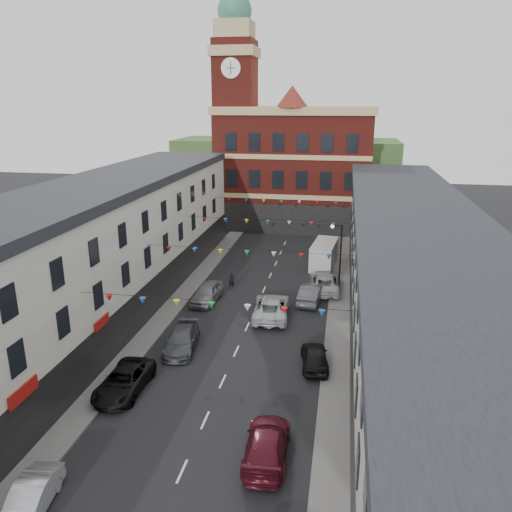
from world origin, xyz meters
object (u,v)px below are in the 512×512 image
Objects in this scene: car_right_c at (267,444)px; white_van at (324,254)px; car_left_e at (207,293)px; street_lamp at (338,247)px; pedestrian at (232,281)px; car_left_d at (182,340)px; moving_car at (271,307)px; car_left_c at (124,381)px; car_right_d at (315,357)px; car_left_b at (30,499)px; car_right_f at (325,282)px; car_right_e at (311,293)px.

white_van is (1.34, 30.34, 0.54)m from car_right_c.
white_van is (9.50, 11.69, 0.48)m from car_left_e.
pedestrian is (-9.55, -2.18, -3.15)m from street_lamp.
car_left_e is at bearing -68.98° from car_right_c.
car_left_d is (-10.36, -14.37, -3.19)m from street_lamp.
white_van is (3.56, 13.82, 0.46)m from moving_car.
car_right_d is at bearing 24.52° from car_left_c.
street_lamp is 1.49× the size of car_left_b.
car_left_d is 16.11m from car_right_f.
car_right_f is at bearing 26.97° from car_left_e.
pedestrian is (-8.10, -8.22, -0.53)m from white_van.
car_left_d is 1.04× the size of car_left_e.
pedestrian is at bearing 70.93° from car_left_e.
car_left_d is (1.69, 5.74, 0.00)m from car_left_c.
car_left_e is 3.75m from pedestrian.
white_van is (8.91, 20.41, 0.57)m from car_left_d.
car_left_c is 10.17m from car_right_c.
car_left_e is 10.85m from car_right_f.
street_lamp is 6.74m from white_van.
street_lamp reaches higher than car_left_e.
car_left_c is 3.41× the size of pedestrian.
moving_car is (-5.01, -7.78, -3.08)m from street_lamp.
car_right_d is 21.21m from white_van.
car_left_d is 0.96× the size of car_right_c.
white_van is (10.60, 35.48, 0.62)m from car_left_b.
car_right_d is at bearing -11.62° from car_left_d.
white_van reaches higher than car_right_f.
car_right_f is at bearing -97.65° from car_right_d.
car_left_e is 20.36m from car_right_c.
car_left_b is (-12.05, -29.44, -3.24)m from street_lamp.
street_lamp is at bearing -6.81° from pedestrian.
white_van is at bearing 68.22° from car_left_c.
street_lamp is at bearing -101.61° from car_right_d.
car_left_c is 21.86m from car_right_f.
car_right_d is at bearing 113.70° from moving_car.
car_left_b is at bearing -114.90° from pedestrian.
car_left_d is 22.28m from white_van.
car_right_c is 23.14m from car_right_f.
car_right_f reaches higher than car_right_d.
car_left_e is at bearing 16.94° from car_right_e.
car_left_e is (1.10, 23.79, 0.14)m from car_left_b.
moving_car is at bearing 58.24° from car_right_e.
car_left_d is at bearing -125.80° from street_lamp.
car_left_e is at bearing -24.15° from moving_car.
moving_car reaches higher than pedestrian.
street_lamp is 1.01× the size of car_right_f.
car_left_e is 3.15× the size of pedestrian.
car_left_b is 0.79× the size of car_left_c.
street_lamp is 1.17× the size of car_left_c.
car_right_f is (1.73, 23.08, 0.08)m from car_right_c.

